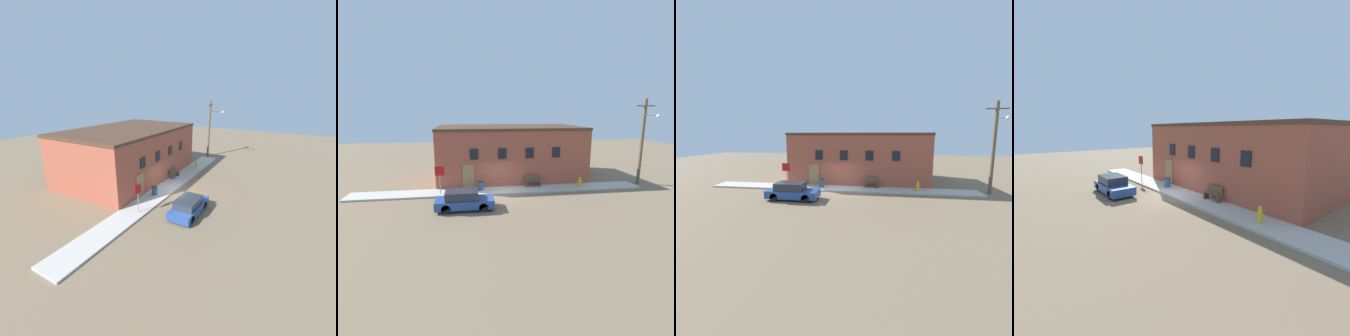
{
  "view_description": "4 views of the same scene",
  "coord_description": "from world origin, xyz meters",
  "views": [
    {
      "loc": [
        -16.88,
        -8.67,
        8.68
      ],
      "look_at": [
        0.45,
        1.02,
        2.0
      ],
      "focal_mm": 24.0,
      "sensor_mm": 36.0,
      "label": 1
    },
    {
      "loc": [
        -2.78,
        -20.06,
        6.55
      ],
      "look_at": [
        0.45,
        1.02,
        2.0
      ],
      "focal_mm": 28.0,
      "sensor_mm": 36.0,
      "label": 2
    },
    {
      "loc": [
        3.54,
        -18.91,
        4.97
      ],
      "look_at": [
        0.45,
        1.02,
        2.0
      ],
      "focal_mm": 24.0,
      "sensor_mm": 36.0,
      "label": 3
    },
    {
      "loc": [
        12.93,
        -8.54,
        4.7
      ],
      "look_at": [
        0.45,
        1.02,
        2.0
      ],
      "focal_mm": 24.0,
      "sensor_mm": 36.0,
      "label": 4
    }
  ],
  "objects": [
    {
      "name": "brick_building",
      "position": [
        1.48,
        6.41,
        2.6
      ],
      "size": [
        13.93,
        8.86,
        5.19
      ],
      "color": "#9E4C38",
      "rests_on": "ground"
    },
    {
      "name": "sidewalk",
      "position": [
        0.0,
        1.02,
        0.07
      ],
      "size": [
        24.4,
        2.04,
        0.14
      ],
      "color": "#BCB7AD",
      "rests_on": "ground"
    },
    {
      "name": "stop_sign",
      "position": [
        -4.91,
        0.54,
        1.74
      ],
      "size": [
        0.74,
        0.06,
        2.26
      ],
      "color": "gray",
      "rests_on": "sidewalk"
    },
    {
      "name": "trash_bin",
      "position": [
        -1.69,
        1.18,
        0.51
      ],
      "size": [
        0.5,
        0.5,
        0.74
      ],
      "color": "#2D517F",
      "rests_on": "sidewalk"
    },
    {
      "name": "ground_plane",
      "position": [
        0.0,
        0.0,
        0.0
      ],
      "size": [
        80.0,
        80.0,
        0.0
      ],
      "primitive_type": "plane",
      "color": "#7A664C"
    },
    {
      "name": "utility_pole",
      "position": [
        13.02,
        1.44,
        4.13
      ],
      "size": [
        1.8,
        2.03,
        7.72
      ],
      "color": "brown",
      "rests_on": "ground"
    },
    {
      "name": "fire_hydrant",
      "position": [
        6.95,
        0.85,
        0.58
      ],
      "size": [
        0.47,
        0.22,
        0.88
      ],
      "color": "gold",
      "rests_on": "sidewalk"
    },
    {
      "name": "parked_car",
      "position": [
        -3.05,
        -2.72,
        0.63
      ],
      "size": [
        3.98,
        1.7,
        1.32
      ],
      "color": "black",
      "rests_on": "ground"
    },
    {
      "name": "bench",
      "position": [
        2.95,
        1.67,
        0.59
      ],
      "size": [
        1.29,
        0.44,
        0.94
      ],
      "color": "brown",
      "rests_on": "sidewalk"
    }
  ]
}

